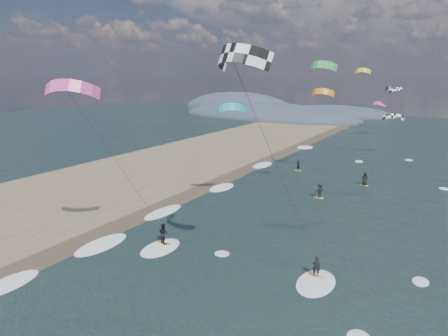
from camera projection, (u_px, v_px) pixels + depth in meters
The scene contains 9 objects.
ground at pixel (134, 320), 23.13m from camera, with size 260.00×260.00×0.00m, color black.
sand_strip at pixel (49, 203), 43.73m from camera, with size 26.00×240.00×0.00m, color brown.
wet_sand_strip at pixel (121, 225), 37.52m from camera, with size 3.00×240.00×0.00m, color #382D23.
coastal_hills at pixel (263, 114), 134.62m from camera, with size 80.00×41.00×15.00m.
kitesurfer_near_a at pixel (251, 110), 22.52m from camera, with size 7.73×8.80×16.88m.
kitesurfer_near_b at pixel (97, 138), 28.67m from camera, with size 7.32×9.11×14.94m.
far_kitesurfers at pixel (330, 182), 49.13m from camera, with size 11.58×11.85×1.83m.
bg_kite_field at pixel (364, 93), 66.79m from camera, with size 13.79×75.52×9.63m.
shoreline_surf at pixel (162, 213), 40.79m from camera, with size 2.40×79.40×0.11m.
Camera 1 is at (15.41, -13.97, 14.92)m, focal length 30.00 mm.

